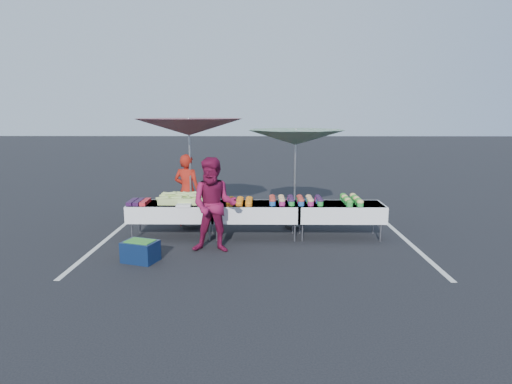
{
  "coord_description": "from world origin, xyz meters",
  "views": [
    {
      "loc": [
        0.1,
        -8.98,
        2.68
      ],
      "look_at": [
        0.0,
        0.0,
        1.0
      ],
      "focal_mm": 30.0,
      "sensor_mm": 36.0,
      "label": 1
    }
  ],
  "objects_px": {
    "table_left": "(173,211)",
    "table_center": "(256,211)",
    "customer": "(214,205)",
    "vendor": "(187,191)",
    "umbrella_left": "(189,128)",
    "table_right": "(340,211)",
    "storage_bin": "(140,251)",
    "umbrella_right": "(296,138)"
  },
  "relations": [
    {
      "from": "umbrella_left",
      "to": "storage_bin",
      "type": "height_order",
      "value": "umbrella_left"
    },
    {
      "from": "umbrella_left",
      "to": "storage_bin",
      "type": "distance_m",
      "value": 3.22
    },
    {
      "from": "table_right",
      "to": "umbrella_left",
      "type": "xyz_separation_m",
      "value": [
        -3.33,
        0.78,
        1.75
      ]
    },
    {
      "from": "customer",
      "to": "umbrella_right",
      "type": "bearing_deg",
      "value": 49.1
    },
    {
      "from": "table_left",
      "to": "customer",
      "type": "xyz_separation_m",
      "value": [
        1.0,
        -0.97,
        0.34
      ]
    },
    {
      "from": "table_left",
      "to": "customer",
      "type": "height_order",
      "value": "customer"
    },
    {
      "from": "vendor",
      "to": "umbrella_right",
      "type": "distance_m",
      "value": 2.81
    },
    {
      "from": "table_left",
      "to": "table_center",
      "type": "xyz_separation_m",
      "value": [
        1.8,
        0.0,
        0.0
      ]
    },
    {
      "from": "vendor",
      "to": "umbrella_left",
      "type": "bearing_deg",
      "value": 149.68
    },
    {
      "from": "table_left",
      "to": "umbrella_right",
      "type": "distance_m",
      "value": 3.19
    },
    {
      "from": "umbrella_left",
      "to": "umbrella_right",
      "type": "height_order",
      "value": "umbrella_left"
    },
    {
      "from": "table_right",
      "to": "umbrella_right",
      "type": "relative_size",
      "value": 0.64
    },
    {
      "from": "storage_bin",
      "to": "table_left",
      "type": "bearing_deg",
      "value": 98.43
    },
    {
      "from": "table_right",
      "to": "storage_bin",
      "type": "xyz_separation_m",
      "value": [
        -3.89,
        -1.57,
        -0.38
      ]
    },
    {
      "from": "table_left",
      "to": "storage_bin",
      "type": "bearing_deg",
      "value": -100.34
    },
    {
      "from": "table_left",
      "to": "customer",
      "type": "bearing_deg",
      "value": -44.13
    },
    {
      "from": "vendor",
      "to": "storage_bin",
      "type": "distance_m",
      "value": 2.58
    },
    {
      "from": "customer",
      "to": "umbrella_left",
      "type": "xyz_separation_m",
      "value": [
        -0.74,
        1.76,
        1.41
      ]
    },
    {
      "from": "table_right",
      "to": "customer",
      "type": "height_order",
      "value": "customer"
    },
    {
      "from": "umbrella_right",
      "to": "table_left",
      "type": "bearing_deg",
      "value": -163.45
    },
    {
      "from": "table_left",
      "to": "table_center",
      "type": "relative_size",
      "value": 1.0
    },
    {
      "from": "table_left",
      "to": "storage_bin",
      "type": "height_order",
      "value": "table_left"
    },
    {
      "from": "customer",
      "to": "umbrella_right",
      "type": "height_order",
      "value": "umbrella_right"
    },
    {
      "from": "table_right",
      "to": "vendor",
      "type": "relative_size",
      "value": 1.08
    },
    {
      "from": "table_center",
      "to": "table_left",
      "type": "bearing_deg",
      "value": 180.0
    },
    {
      "from": "customer",
      "to": "umbrella_left",
      "type": "distance_m",
      "value": 2.37
    },
    {
      "from": "table_right",
      "to": "table_left",
      "type": "bearing_deg",
      "value": 180.0
    },
    {
      "from": "table_center",
      "to": "umbrella_left",
      "type": "distance_m",
      "value": 2.45
    },
    {
      "from": "table_right",
      "to": "umbrella_right",
      "type": "bearing_deg",
      "value": 138.64
    },
    {
      "from": "table_left",
      "to": "storage_bin",
      "type": "xyz_separation_m",
      "value": [
        -0.29,
        -1.57,
        -0.38
      ]
    },
    {
      "from": "umbrella_left",
      "to": "table_right",
      "type": "bearing_deg",
      "value": -13.26
    },
    {
      "from": "table_left",
      "to": "umbrella_left",
      "type": "xyz_separation_m",
      "value": [
        0.27,
        0.78,
        1.75
      ]
    },
    {
      "from": "umbrella_left",
      "to": "table_center",
      "type": "bearing_deg",
      "value": -27.14
    },
    {
      "from": "vendor",
      "to": "storage_bin",
      "type": "height_order",
      "value": "vendor"
    },
    {
      "from": "storage_bin",
      "to": "table_right",
      "type": "bearing_deg",
      "value": 40.76
    },
    {
      "from": "table_center",
      "to": "vendor",
      "type": "xyz_separation_m",
      "value": [
        -1.63,
        0.89,
        0.28
      ]
    },
    {
      "from": "customer",
      "to": "umbrella_right",
      "type": "xyz_separation_m",
      "value": [
        1.69,
        1.77,
        1.18
      ]
    },
    {
      "from": "table_left",
      "to": "table_right",
      "type": "xyz_separation_m",
      "value": [
        3.6,
        0.0,
        0.0
      ]
    },
    {
      "from": "customer",
      "to": "umbrella_left",
      "type": "relative_size",
      "value": 0.63
    },
    {
      "from": "umbrella_right",
      "to": "customer",
      "type": "bearing_deg",
      "value": -133.55
    },
    {
      "from": "umbrella_right",
      "to": "vendor",
      "type": "bearing_deg",
      "value": 178.07
    },
    {
      "from": "table_right",
      "to": "storage_bin",
      "type": "bearing_deg",
      "value": -158.01
    }
  ]
}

